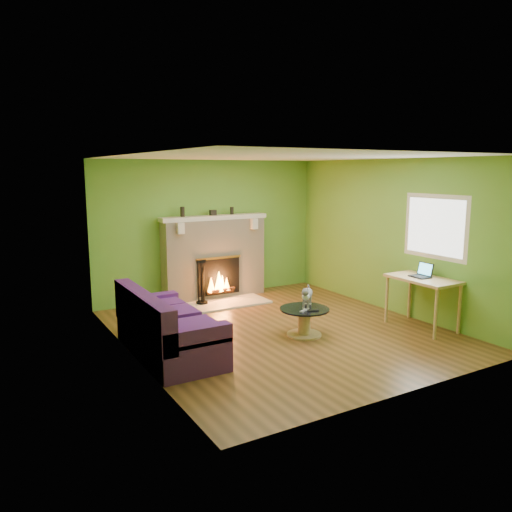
% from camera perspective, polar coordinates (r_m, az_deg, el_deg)
% --- Properties ---
extents(floor, '(5.00, 5.00, 0.00)m').
position_cam_1_polar(floor, '(7.69, 2.85, -8.50)').
color(floor, '#553518').
rests_on(floor, ground).
extents(ceiling, '(5.00, 5.00, 0.00)m').
position_cam_1_polar(ceiling, '(7.30, 3.03, 11.26)').
color(ceiling, white).
rests_on(ceiling, wall_back).
extents(wall_back, '(5.00, 0.00, 5.00)m').
position_cam_1_polar(wall_back, '(9.55, -5.30, 3.07)').
color(wall_back, '#609330').
rests_on(wall_back, floor).
extents(wall_front, '(5.00, 0.00, 5.00)m').
position_cam_1_polar(wall_front, '(5.50, 17.35, -2.32)').
color(wall_front, '#609330').
rests_on(wall_front, floor).
extents(wall_left, '(0.00, 5.00, 5.00)m').
position_cam_1_polar(wall_left, '(6.45, -14.05, -0.42)').
color(wall_left, '#609330').
rests_on(wall_left, floor).
extents(wall_right, '(0.00, 5.00, 5.00)m').
position_cam_1_polar(wall_right, '(8.81, 15.30, 2.20)').
color(wall_right, '#609330').
rests_on(wall_right, floor).
extents(window_frame, '(0.00, 1.20, 1.20)m').
position_cam_1_polar(window_frame, '(8.17, 19.82, 3.16)').
color(window_frame, silver).
rests_on(window_frame, wall_right).
extents(window_pane, '(0.00, 1.06, 1.06)m').
position_cam_1_polar(window_pane, '(8.17, 19.79, 3.16)').
color(window_pane, white).
rests_on(window_pane, wall_right).
extents(fireplace, '(2.10, 0.46, 1.58)m').
position_cam_1_polar(fireplace, '(9.47, -4.78, -0.21)').
color(fireplace, beige).
rests_on(fireplace, floor).
extents(hearth, '(1.50, 0.75, 0.03)m').
position_cam_1_polar(hearth, '(9.18, -3.32, -5.36)').
color(hearth, beige).
rests_on(hearth, floor).
extents(mantel, '(2.10, 0.28, 0.08)m').
position_cam_1_polar(mantel, '(9.34, -4.79, 4.41)').
color(mantel, beige).
rests_on(mantel, fireplace).
extents(sofa, '(0.89, 1.95, 0.87)m').
position_cam_1_polar(sofa, '(6.74, -10.34, -8.28)').
color(sofa, '#521A64').
rests_on(sofa, floor).
extents(coffee_table, '(0.73, 0.73, 0.41)m').
position_cam_1_polar(coffee_table, '(7.43, 5.54, -7.27)').
color(coffee_table, tan).
rests_on(coffee_table, floor).
extents(desk, '(0.62, 1.07, 0.79)m').
position_cam_1_polar(desk, '(8.04, 18.54, -3.04)').
color(desk, tan).
rests_on(desk, floor).
extents(cat, '(0.51, 0.52, 0.33)m').
position_cam_1_polar(cat, '(7.42, 5.86, -4.55)').
color(cat, '#5C5D61').
rests_on(cat, coffee_table).
extents(remote_silver, '(0.17, 0.12, 0.02)m').
position_cam_1_polar(remote_silver, '(7.22, 5.48, -6.24)').
color(remote_silver, gray).
rests_on(remote_silver, coffee_table).
extents(remote_black, '(0.16, 0.10, 0.02)m').
position_cam_1_polar(remote_black, '(7.25, 6.53, -6.21)').
color(remote_black, black).
rests_on(remote_black, coffee_table).
extents(laptop, '(0.27, 0.31, 0.22)m').
position_cam_1_polar(laptop, '(8.02, 18.26, -1.55)').
color(laptop, black).
rests_on(laptop, desk).
extents(fire_tools, '(0.21, 0.21, 0.80)m').
position_cam_1_polar(fire_tools, '(9.03, -6.23, -2.94)').
color(fire_tools, black).
rests_on(fire_tools, hearth).
extents(mantel_vase_left, '(0.08, 0.08, 0.18)m').
position_cam_1_polar(mantel_vase_left, '(9.11, -8.41, 5.02)').
color(mantel_vase_left, black).
rests_on(mantel_vase_left, mantel).
extents(mantel_vase_right, '(0.07, 0.07, 0.14)m').
position_cam_1_polar(mantel_vase_right, '(9.53, -2.78, 5.20)').
color(mantel_vase_right, black).
rests_on(mantel_vase_right, mantel).
extents(mantel_box, '(0.12, 0.08, 0.10)m').
position_cam_1_polar(mantel_box, '(9.36, -4.94, 4.97)').
color(mantel_box, black).
rests_on(mantel_box, mantel).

